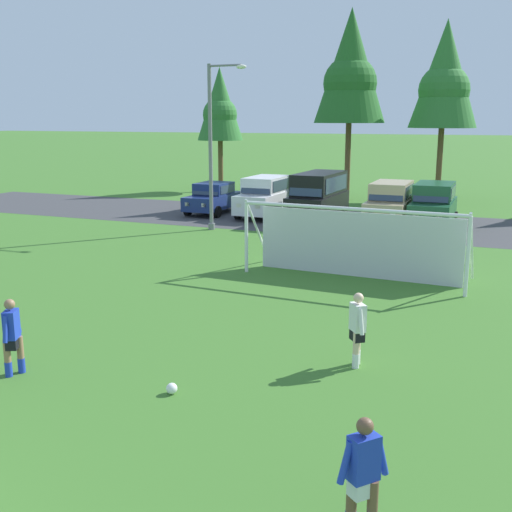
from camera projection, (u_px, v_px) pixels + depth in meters
name	position (u px, v px, depth m)	size (l,w,h in m)	color
ground_plane	(252.00, 279.00, 20.70)	(400.00, 400.00, 0.00)	#3D7028
parking_lot_strip	(345.00, 222.00, 32.16)	(52.00, 8.40, 0.01)	#3D3D3F
soccer_ball	(172.00, 388.00, 12.06)	(0.22, 0.22, 0.22)	white
soccer_goal	(356.00, 240.00, 20.62)	(7.51, 2.32, 2.57)	white
player_striker_near	(363.00, 478.00, 7.81)	(0.60, 0.56, 1.64)	brown
player_midfield_center	(357.00, 330.00, 13.28)	(0.46, 0.68, 1.64)	beige
player_winger_left	(12.00, 337.00, 12.83)	(0.38, 0.73, 1.64)	#936B4C
parked_car_slot_far_left	(213.00, 198.00, 34.95)	(2.04, 4.20, 1.72)	navy
parked_car_slot_left	(265.00, 196.00, 33.77)	(2.16, 4.61, 2.16)	silver
parked_car_slot_center_left	(318.00, 196.00, 32.14)	(2.34, 4.87, 2.52)	black
parked_car_slot_center	(390.00, 203.00, 30.92)	(2.16, 4.61, 2.16)	tan
parked_car_slot_center_right	(433.00, 205.00, 30.44)	(2.16, 4.61, 2.16)	#194C2D
tree_left_edge	(220.00, 107.00, 44.92)	(3.33, 3.33, 8.87)	brown
tree_mid_left	(350.00, 70.00, 38.72)	(4.47, 4.47, 11.93)	brown
tree_center_back	(445.00, 78.00, 38.43)	(4.20, 4.20, 11.21)	brown
street_lamp	(214.00, 146.00, 29.11)	(2.00, 0.32, 7.69)	slate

